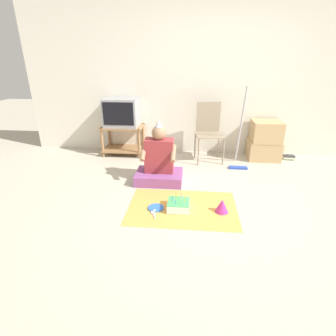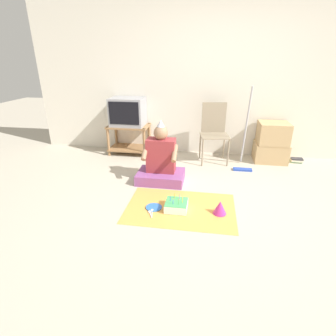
{
  "view_description": "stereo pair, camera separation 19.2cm",
  "coord_description": "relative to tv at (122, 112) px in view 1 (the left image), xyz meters",
  "views": [
    {
      "loc": [
        -0.3,
        -2.53,
        1.6
      ],
      "look_at": [
        -0.57,
        0.42,
        0.35
      ],
      "focal_mm": 28.0,
      "sensor_mm": 36.0,
      "label": 1
    },
    {
      "loc": [
        -0.11,
        -2.51,
        1.6
      ],
      "look_at": [
        -0.57,
        0.42,
        0.35
      ],
      "focal_mm": 28.0,
      "sensor_mm": 36.0,
      "label": 2
    }
  ],
  "objects": [
    {
      "name": "ground_plane",
      "position": [
        1.5,
        -1.83,
        -0.74
      ],
      "size": [
        16.0,
        16.0,
        0.0
      ],
      "primitive_type": "plane",
      "color": "#BCB29E"
    },
    {
      "name": "wall_back",
      "position": [
        1.5,
        0.26,
        0.53
      ],
      "size": [
        6.4,
        0.06,
        2.55
      ],
      "color": "silver",
      "rests_on": "ground_plane"
    },
    {
      "name": "tv_stand",
      "position": [
        -0.0,
        -0.0,
        -0.44
      ],
      "size": [
        0.7,
        0.46,
        0.51
      ],
      "color": "#997047",
      "rests_on": "ground_plane"
    },
    {
      "name": "tv",
      "position": [
        0.0,
        0.0,
        0.0
      ],
      "size": [
        0.56,
        0.45,
        0.47
      ],
      "color": "#99999E",
      "rests_on": "tv_stand"
    },
    {
      "name": "folding_chair",
      "position": [
        1.47,
        -0.14,
        -0.2
      ],
      "size": [
        0.5,
        0.45,
        0.95
      ],
      "color": "gray",
      "rests_on": "ground_plane"
    },
    {
      "name": "cardboard_box_stack",
      "position": [
        2.42,
        -0.02,
        -0.43
      ],
      "size": [
        0.52,
        0.44,
        0.65
      ],
      "color": "tan",
      "rests_on": "ground_plane"
    },
    {
      "name": "dust_mop",
      "position": [
        1.94,
        -0.42,
        -0.38
      ],
      "size": [
        0.28,
        0.38,
        1.25
      ],
      "color": "#2D4CB2",
      "rests_on": "ground_plane"
    },
    {
      "name": "book_pile",
      "position": [
        2.85,
        -0.01,
        -0.71
      ],
      "size": [
        0.19,
        0.15,
        0.07
      ],
      "color": "#60936B",
      "rests_on": "ground_plane"
    },
    {
      "name": "person_seated",
      "position": [
        0.77,
        -1.06,
        -0.48
      ],
      "size": [
        0.64,
        0.45,
        0.86
      ],
      "color": "#8C4C8C",
      "rests_on": "ground_plane"
    },
    {
      "name": "party_cloth",
      "position": [
        1.12,
        -1.75,
        -0.74
      ],
      "size": [
        1.24,
        0.84,
        0.01
      ],
      "color": "#EFA84C",
      "rests_on": "ground_plane"
    },
    {
      "name": "birthday_cake",
      "position": [
        1.08,
        -1.78,
        -0.69
      ],
      "size": [
        0.25,
        0.25,
        0.17
      ],
      "color": "white",
      "rests_on": "party_cloth"
    },
    {
      "name": "party_hat_blue",
      "position": [
        1.56,
        -1.79,
        -0.66
      ],
      "size": [
        0.15,
        0.15,
        0.15
      ],
      "color": "#CC338C",
      "rests_on": "party_cloth"
    },
    {
      "name": "paper_plate",
      "position": [
        0.82,
        -1.79,
        -0.73
      ],
      "size": [
        0.18,
        0.18,
        0.01
      ],
      "color": "blue",
      "rests_on": "party_cloth"
    },
    {
      "name": "plastic_spoon_near",
      "position": [
        0.82,
        -1.87,
        -0.73
      ],
      "size": [
        0.05,
        0.14,
        0.01
      ],
      "color": "white",
      "rests_on": "party_cloth"
    },
    {
      "name": "plastic_spoon_far",
      "position": [
        0.8,
        -1.91,
        -0.73
      ],
      "size": [
        0.07,
        0.14,
        0.01
      ],
      "color": "white",
      "rests_on": "party_cloth"
    }
  ]
}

